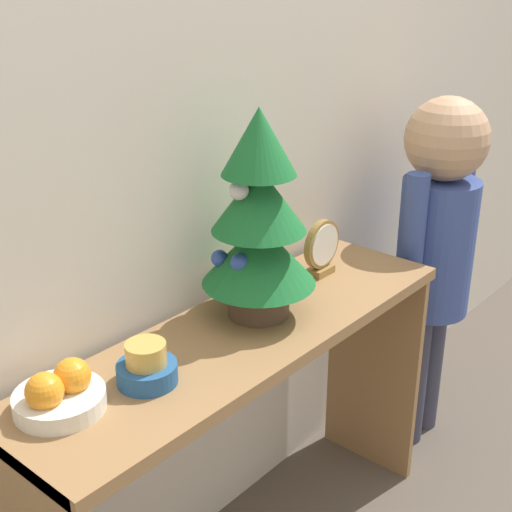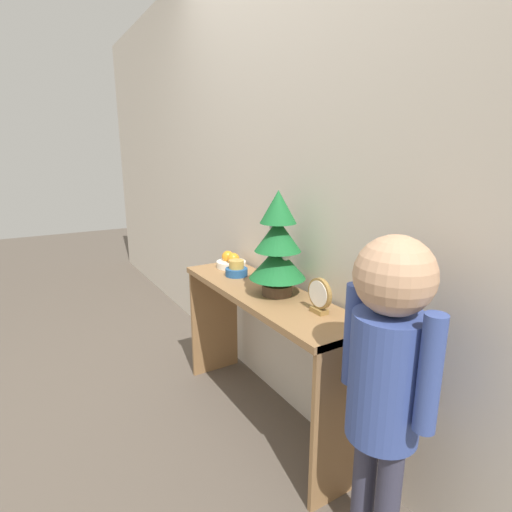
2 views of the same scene
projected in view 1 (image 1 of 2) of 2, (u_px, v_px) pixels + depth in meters
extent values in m
cube|color=beige|center=(169.00, 64.00, 1.49)|extent=(7.00, 0.05, 2.50)
cube|color=olive|center=(246.00, 335.00, 1.59)|extent=(1.16, 0.33, 0.03)
cube|color=olive|center=(373.00, 361.00, 2.12)|extent=(0.02, 0.30, 0.69)
cylinder|color=#4C3828|center=(259.00, 304.00, 1.64)|extent=(0.14, 0.14, 0.05)
cylinder|color=brown|center=(259.00, 287.00, 1.62)|extent=(0.02, 0.02, 0.04)
cone|color=#19662D|center=(259.00, 253.00, 1.59)|extent=(0.26, 0.26, 0.15)
cone|color=#19662D|center=(259.00, 199.00, 1.54)|extent=(0.21, 0.21, 0.15)
cone|color=#19662D|center=(259.00, 141.00, 1.49)|extent=(0.16, 0.16, 0.15)
sphere|color=#2D4CA8|center=(220.00, 258.00, 1.60)|extent=(0.04, 0.04, 0.04)
sphere|color=silver|center=(272.00, 228.00, 1.62)|extent=(0.04, 0.04, 0.04)
sphere|color=silver|center=(239.00, 190.00, 1.50)|extent=(0.04, 0.04, 0.04)
sphere|color=#2D4CA8|center=(240.00, 262.00, 1.55)|extent=(0.04, 0.04, 0.04)
sphere|color=red|center=(270.00, 228.00, 1.52)|extent=(0.05, 0.05, 0.05)
cylinder|color=silver|center=(60.00, 401.00, 1.30)|extent=(0.17, 0.17, 0.04)
sphere|color=orange|center=(72.00, 376.00, 1.30)|extent=(0.07, 0.07, 0.07)
sphere|color=orange|center=(45.00, 391.00, 1.26)|extent=(0.07, 0.07, 0.07)
cylinder|color=#235189|center=(147.00, 373.00, 1.38)|extent=(0.12, 0.12, 0.04)
cylinder|color=gold|center=(146.00, 354.00, 1.36)|extent=(0.08, 0.08, 0.04)
cube|color=olive|center=(321.00, 270.00, 1.85)|extent=(0.07, 0.04, 0.02)
cylinder|color=olive|center=(322.00, 244.00, 1.82)|extent=(0.13, 0.02, 0.13)
cylinder|color=white|center=(325.00, 245.00, 1.82)|extent=(0.11, 0.00, 0.11)
cylinder|color=#38384C|center=(414.00, 378.00, 2.25)|extent=(0.08, 0.08, 0.46)
cylinder|color=#38384C|center=(430.00, 365.00, 2.32)|extent=(0.08, 0.08, 0.46)
cylinder|color=#384C93|center=(435.00, 247.00, 2.11)|extent=(0.23, 0.23, 0.41)
sphere|color=tan|center=(447.00, 139.00, 1.99)|extent=(0.24, 0.24, 0.24)
cylinder|color=#384C93|center=(414.00, 234.00, 1.98)|extent=(0.06, 0.06, 0.35)
cylinder|color=#384C93|center=(460.00, 208.00, 2.18)|extent=(0.06, 0.06, 0.35)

